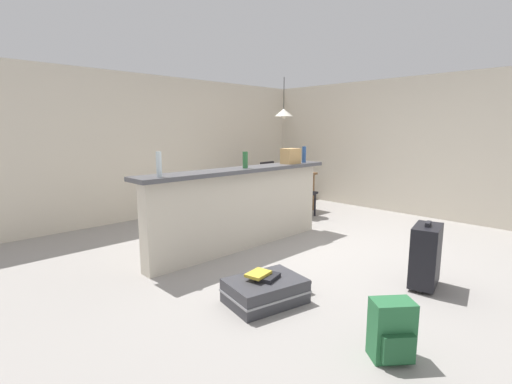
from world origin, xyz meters
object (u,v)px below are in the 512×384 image
at_px(bottle_clear, 159,164).
at_px(suitcase_flat_charcoal, 265,291).
at_px(dining_chair_near_partition, 299,188).
at_px(backpack_green, 392,331).
at_px(book_stack, 264,276).
at_px(suitcase_upright_black, 426,255).
at_px(bottle_green, 245,160).
at_px(pendant_lamp, 284,113).
at_px(dining_table, 283,178).
at_px(grocery_bag, 291,156).
at_px(dining_chair_far_side, 263,182).
at_px(bottle_blue, 304,154).

distance_m(bottle_clear, suitcase_flat_charcoal, 1.69).
bearing_deg(dining_chair_near_partition, suitcase_flat_charcoal, -145.81).
distance_m(dining_chair_near_partition, backpack_green, 4.29).
xyz_separation_m(dining_chair_near_partition, suitcase_flat_charcoal, (-2.90, -1.97, -0.41)).
height_order(bottle_clear, backpack_green, bottle_clear).
bearing_deg(book_stack, suitcase_upright_black, -32.69).
bearing_deg(bottle_green, pendant_lamp, 29.48).
height_order(dining_table, suitcase_flat_charcoal, dining_table).
relative_size(suitcase_flat_charcoal, suitcase_upright_black, 1.31).
bearing_deg(suitcase_upright_black, grocery_bag, 78.24).
relative_size(bottle_green, dining_chair_far_side, 0.23).
bearing_deg(bottle_clear, suitcase_upright_black, -51.17).
relative_size(bottle_blue, backpack_green, 0.57).
relative_size(backpack_green, book_stack, 1.32).
height_order(bottle_clear, suitcase_flat_charcoal, bottle_clear).
relative_size(dining_table, backpack_green, 2.62).
xyz_separation_m(bottle_blue, suitcase_flat_charcoal, (-2.12, -1.26, -1.08)).
height_order(pendant_lamp, backpack_green, pendant_lamp).
bearing_deg(bottle_green, grocery_bag, 0.86).
xyz_separation_m(pendant_lamp, book_stack, (-2.95, -2.40, -1.62)).
xyz_separation_m(backpack_green, suitcase_upright_black, (1.37, 0.32, 0.13)).
xyz_separation_m(suitcase_flat_charcoal, backpack_green, (0.01, -1.20, 0.09)).
bearing_deg(grocery_bag, dining_chair_near_partition, 32.80).
relative_size(grocery_bag, suitcase_upright_black, 0.39).
height_order(dining_table, suitcase_upright_black, dining_table).
xyz_separation_m(bottle_green, suitcase_flat_charcoal, (-0.92, -1.27, -1.07)).
height_order(pendant_lamp, book_stack, pendant_lamp).
xyz_separation_m(dining_table, book_stack, (-3.01, -2.43, -0.39)).
bearing_deg(dining_table, book_stack, -141.03).
distance_m(dining_table, book_stack, 3.89).
bearing_deg(bottle_clear, pendant_lamp, 19.69).
bearing_deg(dining_chair_near_partition, bottle_green, -160.47).
height_order(bottle_clear, dining_table, bottle_clear).
height_order(bottle_clear, bottle_green, bottle_clear).
relative_size(bottle_clear, pendant_lamp, 0.36).
bearing_deg(suitcase_upright_black, dining_table, 64.03).
bearing_deg(suitcase_upright_black, pendant_lamp, 64.57).
height_order(grocery_bag, dining_chair_near_partition, grocery_bag).
distance_m(dining_chair_near_partition, suitcase_upright_black, 3.23).
bearing_deg(suitcase_upright_black, dining_chair_far_side, 67.25).
distance_m(grocery_bag, book_stack, 2.42).
relative_size(dining_chair_far_side, pendant_lamp, 1.25).
bearing_deg(book_stack, grocery_bag, 34.55).
xyz_separation_m(dining_chair_far_side, backpack_green, (-3.00, -4.19, -0.31)).
bearing_deg(pendant_lamp, bottle_green, -150.52).
height_order(bottle_blue, backpack_green, bottle_blue).
bearing_deg(dining_table, dining_chair_far_side, 89.70).
xyz_separation_m(bottle_clear, suitcase_flat_charcoal, (0.32, -1.24, -1.09)).
relative_size(dining_table, suitcase_upright_black, 1.64).
bearing_deg(bottle_green, bottle_blue, -0.32).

